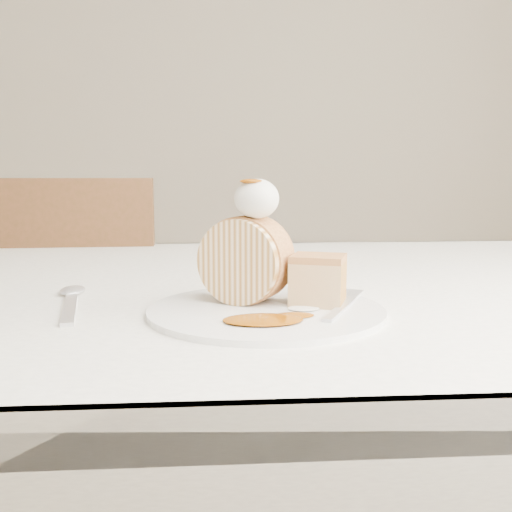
{
  "coord_description": "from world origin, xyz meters",
  "views": [
    {
      "loc": [
        -0.1,
        -0.6,
        0.9
      ],
      "look_at": [
        -0.06,
        0.0,
        0.81
      ],
      "focal_mm": 40.0,
      "sensor_mm": 36.0,
      "label": 1
    }
  ],
  "objects": [
    {
      "name": "spoon",
      "position": [
        -0.26,
        0.02,
        0.75
      ],
      "size": [
        0.06,
        0.18,
        0.0
      ],
      "primitive_type": "cube",
      "rotation": [
        0.0,
        0.0,
        0.21
      ],
      "color": "silver",
      "rests_on": "table"
    },
    {
      "name": "caramel_drizzle",
      "position": [
        -0.06,
        0.01,
        0.9
      ],
      "size": [
        0.02,
        0.02,
        0.01
      ],
      "primitive_type": "ellipsoid",
      "color": "#864005",
      "rests_on": "whipped_cream"
    },
    {
      "name": "roulade_slice",
      "position": [
        -0.07,
        0.03,
        0.8
      ],
      "size": [
        0.11,
        0.09,
        0.09
      ],
      "primitive_type": "cylinder",
      "rotation": [
        1.57,
        0.0,
        -0.49
      ],
      "color": "beige",
      "rests_on": "plate"
    },
    {
      "name": "chair_far",
      "position": [
        -0.44,
        0.71,
        0.51
      ],
      "size": [
        0.44,
        0.44,
        0.89
      ],
      "rotation": [
        0.0,
        0.0,
        3.18
      ],
      "color": "brown",
      "rests_on": "ground"
    },
    {
      "name": "fork",
      "position": [
        0.03,
        -0.02,
        0.76
      ],
      "size": [
        0.08,
        0.14,
        0.0
      ],
      "primitive_type": "cube",
      "rotation": [
        0.0,
        0.0,
        -0.46
      ],
      "color": "silver",
      "rests_on": "plate"
    },
    {
      "name": "plate",
      "position": [
        -0.05,
        -0.01,
        0.75
      ],
      "size": [
        0.32,
        0.32,
        0.01
      ],
      "primitive_type": "cylinder",
      "rotation": [
        0.0,
        0.0,
        -0.35
      ],
      "color": "white",
      "rests_on": "table"
    },
    {
      "name": "cake_chunk",
      "position": [
        0.01,
        0.01,
        0.78
      ],
      "size": [
        0.07,
        0.07,
        0.05
      ],
      "primitive_type": "cube",
      "rotation": [
        0.0,
        0.0,
        -0.35
      ],
      "color": "#C5874A",
      "rests_on": "plate"
    },
    {
      "name": "table",
      "position": [
        0.0,
        0.2,
        0.66
      ],
      "size": [
        1.4,
        0.9,
        0.75
      ],
      "color": "white",
      "rests_on": "ground"
    },
    {
      "name": "whipped_cream",
      "position": [
        -0.05,
        0.02,
        0.87
      ],
      "size": [
        0.05,
        0.05,
        0.04
      ],
      "primitive_type": "ellipsoid",
      "color": "silver",
      "rests_on": "roulade_slice"
    },
    {
      "name": "caramel_pool",
      "position": [
        -0.05,
        -0.06,
        0.76
      ],
      "size": [
        0.09,
        0.07,
        0.0
      ],
      "primitive_type": null,
      "rotation": [
        0.0,
        0.0,
        -0.35
      ],
      "color": "#864005",
      "rests_on": "plate"
    }
  ]
}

